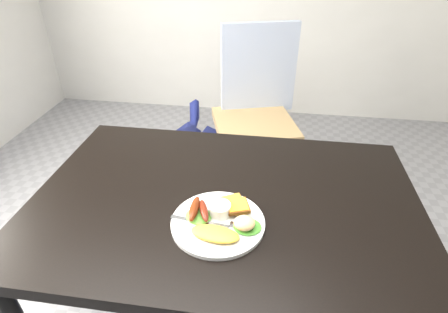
# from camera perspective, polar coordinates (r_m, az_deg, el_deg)

# --- Properties ---
(dining_table) EXTENTS (1.20, 0.80, 0.04)m
(dining_table) POSITION_cam_1_polar(r_m,az_deg,el_deg) (1.11, 0.19, -7.41)
(dining_table) COLOR black
(dining_table) RESTS_ON ground
(dining_chair) EXTENTS (0.58, 0.58, 0.06)m
(dining_chair) POSITION_cam_1_polar(r_m,az_deg,el_deg) (2.15, 4.96, 5.16)
(dining_chair) COLOR #A68555
(dining_chair) RESTS_ON ground
(person) EXTENTS (0.60, 0.41, 1.66)m
(person) POSITION_cam_1_polar(r_m,az_deg,el_deg) (1.87, -7.07, 13.36)
(person) COLOR navy
(person) RESTS_ON ground
(plate) EXTENTS (0.27, 0.27, 0.01)m
(plate) POSITION_cam_1_polar(r_m,az_deg,el_deg) (1.00, -0.99, -10.75)
(plate) COLOR white
(plate) RESTS_ON dining_table
(lettuce_left) EXTENTS (0.10, 0.09, 0.01)m
(lettuce_left) POSITION_cam_1_polar(r_m,az_deg,el_deg) (1.01, -4.15, -9.64)
(lettuce_left) COLOR #449123
(lettuce_left) RESTS_ON plate
(lettuce_right) EXTENTS (0.08, 0.07, 0.01)m
(lettuce_right) POSITION_cam_1_polar(r_m,az_deg,el_deg) (0.98, 3.82, -11.33)
(lettuce_right) COLOR #408F2E
(lettuce_right) RESTS_ON plate
(omelette) EXTENTS (0.14, 0.08, 0.02)m
(omelette) POSITION_cam_1_polar(r_m,az_deg,el_deg) (0.95, -1.47, -12.48)
(omelette) COLOR yellow
(omelette) RESTS_ON plate
(sausage_a) EXTENTS (0.03, 0.11, 0.03)m
(sausage_a) POSITION_cam_1_polar(r_m,az_deg,el_deg) (1.01, -4.87, -8.46)
(sausage_a) COLOR maroon
(sausage_a) RESTS_ON lettuce_left
(sausage_b) EXTENTS (0.05, 0.10, 0.02)m
(sausage_b) POSITION_cam_1_polar(r_m,az_deg,el_deg) (1.00, -3.30, -8.79)
(sausage_b) COLOR maroon
(sausage_b) RESTS_ON lettuce_left
(ramekin) EXTENTS (0.08, 0.08, 0.04)m
(ramekin) POSITION_cam_1_polar(r_m,az_deg,el_deg) (1.01, -0.65, -8.67)
(ramekin) COLOR white
(ramekin) RESTS_ON plate
(toast_a) EXTENTS (0.10, 0.10, 0.01)m
(toast_a) POSITION_cam_1_polar(r_m,az_deg,el_deg) (1.04, 1.36, -7.75)
(toast_a) COLOR brown
(toast_a) RESTS_ON plate
(toast_b) EXTENTS (0.08, 0.08, 0.01)m
(toast_b) POSITION_cam_1_polar(r_m,az_deg,el_deg) (1.02, 2.21, -8.12)
(toast_b) COLOR brown
(toast_b) RESTS_ON toast_a
(potato_salad) EXTENTS (0.06, 0.06, 0.03)m
(potato_salad) POSITION_cam_1_polar(r_m,az_deg,el_deg) (0.96, 3.37, -10.78)
(potato_salad) COLOR beige
(potato_salad) RESTS_ON lettuce_right
(fork) EXTENTS (0.17, 0.03, 0.00)m
(fork) POSITION_cam_1_polar(r_m,az_deg,el_deg) (1.00, -4.01, -10.60)
(fork) COLOR #ADAFB7
(fork) RESTS_ON plate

